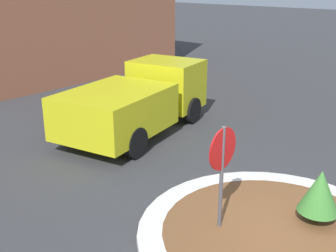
# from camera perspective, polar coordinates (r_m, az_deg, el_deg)

# --- Properties ---
(ground_plane) EXTENTS (120.00, 120.00, 0.00)m
(ground_plane) POSITION_cam_1_polar(r_m,az_deg,el_deg) (8.12, 14.19, -14.59)
(ground_plane) COLOR #38383A
(traffic_island) EXTENTS (4.97, 4.97, 0.16)m
(traffic_island) POSITION_cam_1_polar(r_m,az_deg,el_deg) (8.08, 14.24, -14.13)
(traffic_island) COLOR silver
(traffic_island) RESTS_ON ground_plane
(stop_sign) EXTENTS (0.77, 0.07, 2.09)m
(stop_sign) POSITION_cam_1_polar(r_m,az_deg,el_deg) (7.40, 7.35, -4.77)
(stop_sign) COLOR #4C4C51
(stop_sign) RESTS_ON ground_plane
(island_shrub) EXTENTS (0.76, 0.76, 1.04)m
(island_shrub) POSITION_cam_1_polar(r_m,az_deg,el_deg) (8.23, 19.89, -8.31)
(island_shrub) COLOR brown
(island_shrub) RESTS_ON traffic_island
(utility_truck) EXTENTS (5.62, 3.22, 1.92)m
(utility_truck) POSITION_cam_1_polar(r_m,az_deg,el_deg) (12.71, -4.07, 3.58)
(utility_truck) COLOR gold
(utility_truck) RESTS_ON ground_plane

